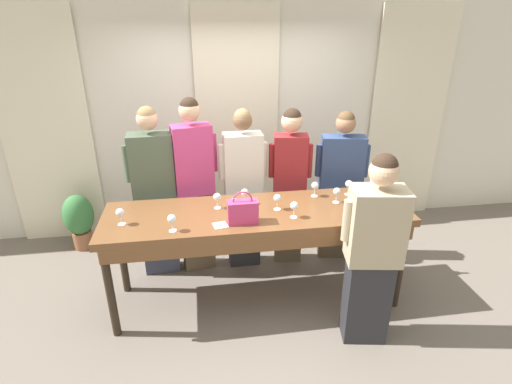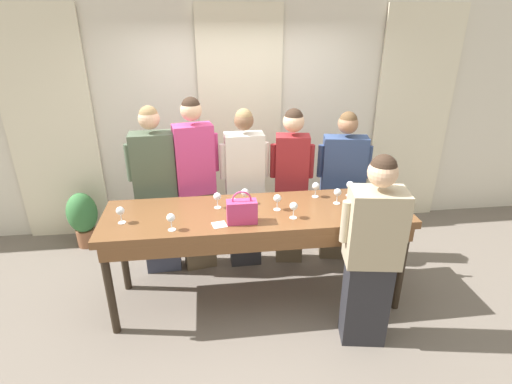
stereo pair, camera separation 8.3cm
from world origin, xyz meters
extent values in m
plane|color=#70665B|center=(0.00, 0.00, 0.00)|extent=(18.00, 18.00, 0.00)
cube|color=silver|center=(0.00, 1.61, 1.40)|extent=(12.00, 0.06, 2.80)
cube|color=#EFE5C6|center=(-2.18, 1.55, 1.34)|extent=(0.98, 0.03, 2.69)
cube|color=#EFE5C6|center=(0.00, 1.55, 1.34)|extent=(0.98, 0.03, 2.69)
cube|color=#EFE5C6|center=(2.18, 1.55, 1.34)|extent=(0.98, 0.03, 2.69)
cube|color=brown|center=(0.00, 0.00, 0.92)|extent=(2.72, 0.77, 0.07)
cube|color=brown|center=(0.00, -0.37, 0.83)|extent=(2.61, 0.03, 0.12)
cylinder|color=#2D2319|center=(-1.29, -0.31, 0.44)|extent=(0.07, 0.07, 0.89)
cylinder|color=#2D2319|center=(1.29, -0.31, 0.44)|extent=(0.07, 0.07, 0.89)
cylinder|color=#2D2319|center=(-1.29, 0.31, 0.44)|extent=(0.07, 0.07, 0.89)
cylinder|color=#2D2319|center=(1.29, 0.31, 0.44)|extent=(0.07, 0.07, 0.89)
cylinder|color=black|center=(1.19, 0.25, 1.06)|extent=(0.07, 0.07, 0.22)
cone|color=black|center=(1.19, 0.25, 1.19)|extent=(0.07, 0.07, 0.04)
cylinder|color=black|center=(1.19, 0.25, 1.26)|extent=(0.03, 0.03, 0.09)
cylinder|color=white|center=(1.19, 0.25, 1.05)|extent=(0.07, 0.07, 0.09)
cube|color=#C63870|center=(-0.15, -0.20, 1.05)|extent=(0.25, 0.12, 0.20)
torus|color=#C63870|center=(-0.15, -0.20, 1.16)|extent=(0.17, 0.01, 0.17)
cylinder|color=white|center=(0.75, 0.06, 0.96)|extent=(0.06, 0.06, 0.00)
cylinder|color=white|center=(0.75, 0.06, 1.00)|extent=(0.01, 0.01, 0.08)
sphere|color=white|center=(0.75, 0.06, 1.07)|extent=(0.07, 0.07, 0.07)
cylinder|color=white|center=(-0.09, 0.16, 0.96)|extent=(0.06, 0.06, 0.00)
cylinder|color=white|center=(-0.09, 0.16, 1.00)|extent=(0.01, 0.01, 0.08)
sphere|color=white|center=(-0.09, 0.16, 1.07)|extent=(0.07, 0.07, 0.07)
sphere|color=maroon|center=(-0.09, 0.16, 1.06)|extent=(0.05, 0.05, 0.05)
cylinder|color=white|center=(-1.16, -0.08, 0.96)|extent=(0.06, 0.06, 0.00)
cylinder|color=white|center=(-1.16, -0.08, 1.00)|extent=(0.01, 0.01, 0.08)
sphere|color=white|center=(-1.16, -0.08, 1.07)|extent=(0.07, 0.07, 0.07)
cylinder|color=white|center=(0.93, 0.22, 0.96)|extent=(0.06, 0.06, 0.00)
cylinder|color=white|center=(0.93, 0.22, 1.00)|extent=(0.01, 0.01, 0.08)
sphere|color=white|center=(0.93, 0.22, 1.07)|extent=(0.07, 0.07, 0.07)
cylinder|color=white|center=(-0.21, -0.02, 0.96)|extent=(0.06, 0.06, 0.00)
cylinder|color=white|center=(-0.21, -0.02, 1.00)|extent=(0.01, 0.01, 0.08)
sphere|color=white|center=(-0.21, -0.02, 1.07)|extent=(0.07, 0.07, 0.07)
sphere|color=maroon|center=(-0.21, -0.02, 1.06)|extent=(0.05, 0.05, 0.05)
cylinder|color=white|center=(0.18, 0.00, 0.96)|extent=(0.06, 0.06, 0.00)
cylinder|color=white|center=(0.18, 0.00, 1.00)|extent=(0.01, 0.01, 0.08)
sphere|color=white|center=(0.18, 0.00, 1.07)|extent=(0.07, 0.07, 0.07)
cylinder|color=white|center=(-0.35, 0.11, 0.96)|extent=(0.06, 0.06, 0.00)
cylinder|color=white|center=(-0.35, 0.11, 1.00)|extent=(0.01, 0.01, 0.08)
sphere|color=white|center=(-0.35, 0.11, 1.07)|extent=(0.07, 0.07, 0.07)
cylinder|color=white|center=(0.29, -0.17, 0.96)|extent=(0.06, 0.06, 0.00)
cylinder|color=white|center=(0.29, -0.17, 1.00)|extent=(0.01, 0.01, 0.08)
sphere|color=white|center=(0.29, -0.17, 1.07)|extent=(0.07, 0.07, 0.07)
sphere|color=maroon|center=(0.29, -0.17, 1.06)|extent=(0.05, 0.05, 0.05)
cylinder|color=white|center=(-0.73, -0.26, 0.96)|extent=(0.06, 0.06, 0.00)
cylinder|color=white|center=(-0.73, -0.26, 1.00)|extent=(0.01, 0.01, 0.08)
sphere|color=white|center=(-0.73, -0.26, 1.07)|extent=(0.07, 0.07, 0.07)
cylinder|color=white|center=(0.59, 0.23, 0.96)|extent=(0.06, 0.06, 0.00)
cylinder|color=white|center=(0.59, 0.23, 1.00)|extent=(0.01, 0.01, 0.08)
sphere|color=white|center=(0.59, 0.23, 1.07)|extent=(0.07, 0.07, 0.07)
sphere|color=maroon|center=(0.59, 0.23, 1.06)|extent=(0.05, 0.05, 0.05)
cube|color=white|center=(-0.35, -0.22, 0.96)|extent=(0.14, 0.14, 0.00)
cube|color=#383D51|center=(-0.95, 0.64, 0.43)|extent=(0.37, 0.22, 0.85)
cube|color=#4C5B47|center=(-0.95, 0.64, 1.19)|extent=(0.43, 0.25, 0.68)
sphere|color=#DBAD89|center=(-0.95, 0.64, 1.66)|extent=(0.20, 0.20, 0.20)
sphere|color=#93754C|center=(-0.95, 0.64, 1.70)|extent=(0.18, 0.18, 0.18)
cylinder|color=#4C5B47|center=(-0.71, 0.65, 1.24)|extent=(0.07, 0.07, 0.37)
cylinder|color=#4C5B47|center=(-1.18, 0.62, 1.24)|extent=(0.07, 0.07, 0.37)
cube|color=brown|center=(-0.55, 0.64, 0.45)|extent=(0.35, 0.24, 0.89)
cube|color=#C63D7A|center=(-0.55, 0.64, 1.24)|extent=(0.42, 0.28, 0.70)
sphere|color=#DBAD89|center=(-0.55, 0.64, 1.73)|extent=(0.20, 0.20, 0.20)
sphere|color=#332319|center=(-0.55, 0.64, 1.77)|extent=(0.18, 0.18, 0.18)
cylinder|color=#C63D7A|center=(-0.34, 0.68, 1.30)|extent=(0.08, 0.08, 0.39)
cylinder|color=#C63D7A|center=(-0.76, 0.60, 1.30)|extent=(0.08, 0.08, 0.39)
cube|color=#28282D|center=(-0.05, 0.64, 0.42)|extent=(0.34, 0.19, 0.83)
cube|color=silver|center=(-0.05, 0.64, 1.16)|extent=(0.39, 0.23, 0.66)
sphere|color=brown|center=(-0.05, 0.64, 1.62)|extent=(0.19, 0.19, 0.19)
sphere|color=#93754C|center=(-0.05, 0.64, 1.65)|extent=(0.17, 0.17, 0.17)
cylinder|color=silver|center=(0.17, 0.64, 1.21)|extent=(0.07, 0.07, 0.36)
cylinder|color=silver|center=(-0.26, 0.63, 1.21)|extent=(0.07, 0.07, 0.36)
cube|color=brown|center=(0.44, 0.64, 0.41)|extent=(0.31, 0.22, 0.81)
cube|color=maroon|center=(0.44, 0.64, 1.13)|extent=(0.37, 0.26, 0.64)
sphere|color=#DBAD89|center=(0.44, 0.64, 1.59)|extent=(0.21, 0.21, 0.21)
sphere|color=#332319|center=(0.44, 0.64, 1.63)|extent=(0.19, 0.19, 0.19)
cylinder|color=maroon|center=(0.63, 0.61, 1.18)|extent=(0.08, 0.08, 0.35)
cylinder|color=maroon|center=(0.26, 0.67, 1.18)|extent=(0.08, 0.08, 0.35)
cube|color=brown|center=(1.00, 0.64, 0.40)|extent=(0.41, 0.24, 0.79)
cube|color=#334775|center=(1.00, 0.64, 1.11)|extent=(0.48, 0.29, 0.63)
sphere|color=#9E7051|center=(1.00, 0.64, 1.55)|extent=(0.20, 0.20, 0.20)
sphere|color=brown|center=(1.00, 0.64, 1.59)|extent=(0.18, 0.18, 0.18)
cylinder|color=#334775|center=(1.25, 0.59, 1.15)|extent=(0.08, 0.08, 0.34)
cylinder|color=#334775|center=(0.76, 0.68, 1.15)|extent=(0.08, 0.08, 0.34)
cube|color=#28282D|center=(0.82, -0.64, 0.39)|extent=(0.39, 0.29, 0.77)
cube|color=tan|center=(0.82, -0.64, 1.08)|extent=(0.46, 0.34, 0.61)
sphere|color=#DBAD89|center=(0.82, -0.64, 1.53)|extent=(0.22, 0.22, 0.22)
sphere|color=#332319|center=(0.82, -0.64, 1.57)|extent=(0.19, 0.19, 0.19)
cylinder|color=tan|center=(0.60, -0.60, 1.13)|extent=(0.08, 0.08, 0.34)
cylinder|color=tan|center=(1.05, -0.68, 1.13)|extent=(0.08, 0.08, 0.34)
cylinder|color=#935B3D|center=(-1.92, 1.24, 0.11)|extent=(0.22, 0.22, 0.21)
ellipsoid|color=#38753D|center=(-1.92, 1.24, 0.43)|extent=(0.34, 0.34, 0.49)
camera|label=1|loc=(-0.49, -3.15, 2.56)|focal=28.00mm
camera|label=2|loc=(-0.41, -3.16, 2.56)|focal=28.00mm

